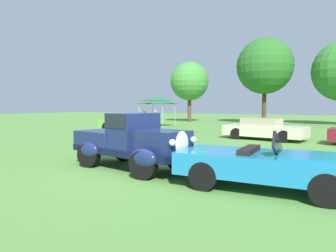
{
  "coord_description": "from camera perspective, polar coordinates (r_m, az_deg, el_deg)",
  "views": [
    {
      "loc": [
        4.9,
        -7.45,
        1.93
      ],
      "look_at": [
        0.05,
        1.92,
        1.22
      ],
      "focal_mm": 33.0,
      "sensor_mm": 36.0,
      "label": 1
    }
  ],
  "objects": [
    {
      "name": "treeline_mid_left",
      "position": [
        34.79,
        17.46,
        10.48
      ],
      "size": [
        5.91,
        5.91,
        9.03
      ],
      "color": "#47331E",
      "rests_on": "ground_plane"
    },
    {
      "name": "show_car_cream",
      "position": [
        18.19,
        17.25,
        -0.54
      ],
      "size": [
        4.71,
        2.57,
        1.22
      ],
      "color": "beige",
      "rests_on": "ground_plane"
    },
    {
      "name": "neighbor_convertible",
      "position": [
        7.46,
        18.51,
        -6.81
      ],
      "size": [
        4.11,
        1.77,
        1.4
      ],
      "color": "#1E7AB7",
      "rests_on": "ground_plane"
    },
    {
      "name": "feature_pickup_truck",
      "position": [
        9.44,
        -6.74,
        -2.7
      ],
      "size": [
        4.33,
        2.56,
        1.7
      ],
      "color": "black",
      "rests_on": "ground_plane"
    },
    {
      "name": "canopy_tent_left_field",
      "position": [
        28.05,
        -1.98,
        4.83
      ],
      "size": [
        2.66,
        2.66,
        2.71
      ],
      "color": "#B7B7BC",
      "rests_on": "ground_plane"
    },
    {
      "name": "treeline_far_left",
      "position": [
        36.84,
        4.0,
        8.22
      ],
      "size": [
        4.53,
        4.53,
        7.04
      ],
      "color": "brown",
      "rests_on": "ground_plane"
    },
    {
      "name": "spectator_near_truck",
      "position": [
        19.66,
        -4.33,
        0.86
      ],
      "size": [
        0.4,
        0.25,
        1.69
      ],
      "color": "#7F7056",
      "rests_on": "ground_plane"
    },
    {
      "name": "spectator_by_row",
      "position": [
        16.92,
        -2.37,
        0.38
      ],
      "size": [
        0.46,
        0.44,
        1.69
      ],
      "color": "#383838",
      "rests_on": "ground_plane"
    },
    {
      "name": "ground_plane",
      "position": [
        9.12,
        -5.89,
        -8.41
      ],
      "size": [
        120.0,
        120.0,
        0.0
      ],
      "primitive_type": "plane",
      "color": "#568C3D"
    },
    {
      "name": "show_car_lime",
      "position": [
        23.27,
        -7.97,
        0.52
      ],
      "size": [
        4.39,
        2.27,
        1.22
      ],
      "color": "#60C62D",
      "rests_on": "ground_plane"
    }
  ]
}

